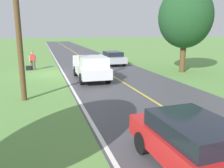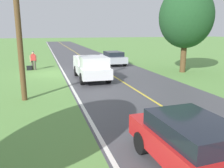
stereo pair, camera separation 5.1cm
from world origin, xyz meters
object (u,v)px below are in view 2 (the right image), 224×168
at_px(suitcase_carried, 29,68).
at_px(utility_pole_roadside, 18,27).
at_px(hitchhiker_walking, 33,59).
at_px(sedan_near_oncoming, 113,58).
at_px(pickup_truck_passing, 91,67).
at_px(tree_far_side_near, 186,17).
at_px(sedan_ahead_same_lane, 196,146).

xyz_separation_m(suitcase_carried, utility_pole_roadside, (-0.17, 9.97, 3.56)).
height_order(hitchhiker_walking, sedan_near_oncoming, hitchhiker_walking).
relative_size(pickup_truck_passing, sedan_near_oncoming, 1.23).
bearing_deg(tree_far_side_near, sedan_ahead_same_lane, 57.95).
xyz_separation_m(suitcase_carried, tree_far_side_near, (-13.04, 4.95, 4.48)).
relative_size(hitchhiker_walking, pickup_truck_passing, 0.32).
relative_size(sedan_near_oncoming, utility_pole_roadside, 0.59).
bearing_deg(suitcase_carried, pickup_truck_passing, 35.19).
height_order(pickup_truck_passing, tree_far_side_near, tree_far_side_near).
bearing_deg(sedan_ahead_same_lane, pickup_truck_passing, -89.49).
distance_m(suitcase_carried, utility_pole_roadside, 10.59).
height_order(tree_far_side_near, sedan_ahead_same_lane, tree_far_side_near).
relative_size(pickup_truck_passing, tree_far_side_near, 0.74).
relative_size(suitcase_carried, sedan_near_oncoming, 0.10).
bearing_deg(sedan_ahead_same_lane, utility_pole_roadside, -60.71).
height_order(suitcase_carried, sedan_ahead_same_lane, sedan_ahead_same_lane).
bearing_deg(pickup_truck_passing, utility_pole_roadside, 42.29).
bearing_deg(sedan_ahead_same_lane, hitchhiker_walking, -76.60).
relative_size(hitchhiker_walking, sedan_near_oncoming, 0.40).
distance_m(tree_far_side_near, sedan_ahead_same_lane, 16.08).
relative_size(hitchhiker_walking, suitcase_carried, 3.80).
height_order(hitchhiker_walking, utility_pole_roadside, utility_pole_roadside).
bearing_deg(utility_pole_roadside, tree_far_side_near, -158.68).
bearing_deg(sedan_near_oncoming, sedan_ahead_same_lane, 79.07).
distance_m(tree_far_side_near, utility_pole_roadside, 13.84).
distance_m(sedan_ahead_same_lane, utility_pole_roadside, 9.86).
distance_m(hitchhiker_walking, utility_pole_roadside, 10.46).
bearing_deg(hitchhiker_walking, sedan_ahead_same_lane, 103.40).
relative_size(suitcase_carried, sedan_ahead_same_lane, 0.10).
height_order(pickup_truck_passing, utility_pole_roadside, utility_pole_roadside).
relative_size(tree_far_side_near, sedan_ahead_same_lane, 1.64).
bearing_deg(hitchhiker_walking, utility_pole_roadside, 88.63).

